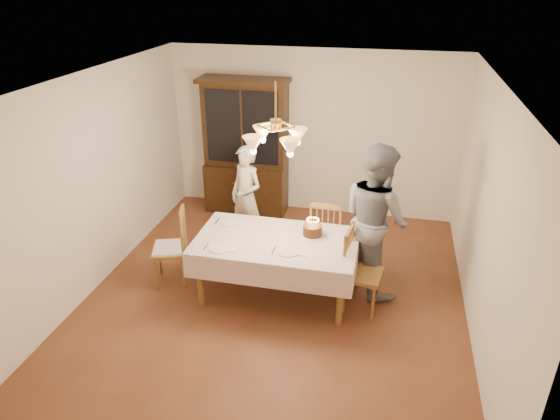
% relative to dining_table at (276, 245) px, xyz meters
% --- Properties ---
extents(ground, '(5.00, 5.00, 0.00)m').
position_rel_dining_table_xyz_m(ground, '(0.00, 0.00, -0.68)').
color(ground, '#5F2E1B').
rests_on(ground, ground).
extents(room_shell, '(5.00, 5.00, 5.00)m').
position_rel_dining_table_xyz_m(room_shell, '(0.00, 0.00, 0.90)').
color(room_shell, white).
rests_on(room_shell, ground).
extents(dining_table, '(1.90, 1.10, 0.76)m').
position_rel_dining_table_xyz_m(dining_table, '(0.00, 0.00, 0.00)').
color(dining_table, brown).
rests_on(dining_table, ground).
extents(china_hutch, '(1.38, 0.54, 2.16)m').
position_rel_dining_table_xyz_m(china_hutch, '(-1.02, 2.25, 0.36)').
color(china_hutch, black).
rests_on(china_hutch, ground).
extents(chair_far_side, '(0.47, 0.45, 1.00)m').
position_rel_dining_table_xyz_m(chair_far_side, '(0.51, 0.77, -0.24)').
color(chair_far_side, brown).
rests_on(chair_far_side, ground).
extents(chair_left_end, '(0.54, 0.55, 1.00)m').
position_rel_dining_table_xyz_m(chair_left_end, '(-1.36, -0.02, -0.23)').
color(chair_left_end, brown).
rests_on(chair_left_end, ground).
extents(chair_right_end, '(0.48, 0.49, 1.00)m').
position_rel_dining_table_xyz_m(chair_right_end, '(1.02, -0.04, -0.24)').
color(chair_right_end, brown).
rests_on(chair_right_end, ground).
extents(elderly_woman, '(0.64, 0.58, 1.48)m').
position_rel_dining_table_xyz_m(elderly_woman, '(-0.70, 1.15, 0.06)').
color(elderly_woman, '#F3E7CE').
rests_on(elderly_woman, ground).
extents(adult_in_grey, '(1.11, 1.15, 1.87)m').
position_rel_dining_table_xyz_m(adult_in_grey, '(1.11, 0.45, 0.25)').
color(adult_in_grey, slate).
rests_on(adult_in_grey, ground).
extents(birthday_cake, '(0.30, 0.30, 0.22)m').
position_rel_dining_table_xyz_m(birthday_cake, '(0.40, 0.19, 0.14)').
color(birthday_cake, white).
rests_on(birthday_cake, dining_table).
extents(place_setting_near_left, '(0.39, 0.25, 0.02)m').
position_rel_dining_table_xyz_m(place_setting_near_left, '(-0.56, -0.35, 0.08)').
color(place_setting_near_left, white).
rests_on(place_setting_near_left, dining_table).
extents(place_setting_near_right, '(0.39, 0.25, 0.02)m').
position_rel_dining_table_xyz_m(place_setting_near_right, '(0.21, -0.26, 0.08)').
color(place_setting_near_right, white).
rests_on(place_setting_near_right, dining_table).
extents(place_setting_far_left, '(0.40, 0.25, 0.02)m').
position_rel_dining_table_xyz_m(place_setting_far_left, '(-0.65, 0.29, 0.08)').
color(place_setting_far_left, white).
rests_on(place_setting_far_left, dining_table).
extents(chandelier, '(0.62, 0.62, 0.73)m').
position_rel_dining_table_xyz_m(chandelier, '(-0.00, -0.00, 1.29)').
color(chandelier, '#BF8C3F').
rests_on(chandelier, ground).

